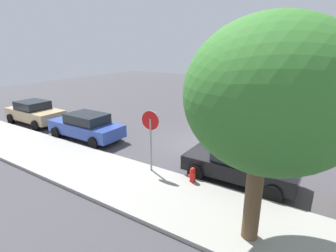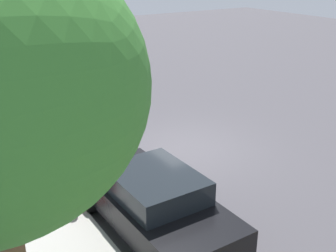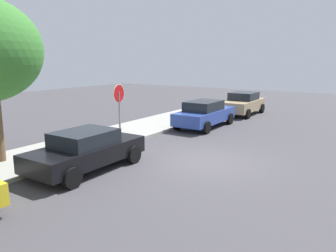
# 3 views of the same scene
# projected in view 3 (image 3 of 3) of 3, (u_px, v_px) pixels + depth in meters

# --- Properties ---
(ground_plane) EXTENTS (60.00, 60.00, 0.00)m
(ground_plane) POSITION_uv_depth(u_px,v_px,m) (204.00, 161.00, 12.14)
(ground_plane) COLOR #423F44
(sidewalk_curb) EXTENTS (32.00, 3.11, 0.14)m
(sidewalk_curb) POSITION_uv_depth(u_px,v_px,m) (98.00, 140.00, 15.06)
(sidewalk_curb) COLOR #9E9B93
(sidewalk_curb) RESTS_ON ground_plane
(stop_sign) EXTENTS (0.80, 0.12, 2.67)m
(stop_sign) POSITION_uv_depth(u_px,v_px,m) (119.00, 103.00, 14.20)
(stop_sign) COLOR gray
(stop_sign) RESTS_ON ground_plane
(parked_car_black) EXTENTS (4.22, 2.01, 1.37)m
(parked_car_black) POSITION_uv_depth(u_px,v_px,m) (86.00, 150.00, 11.05)
(parked_car_black) COLOR black
(parked_car_black) RESTS_ON ground_plane
(parked_car_blue) EXTENTS (4.49, 1.96, 1.48)m
(parked_car_blue) POSITION_uv_depth(u_px,v_px,m) (205.00, 114.00, 18.18)
(parked_car_blue) COLOR #2D479E
(parked_car_blue) RESTS_ON ground_plane
(parked_car_tan) EXTENTS (4.24, 2.03, 1.51)m
(parked_car_tan) POSITION_uv_depth(u_px,v_px,m) (243.00, 103.00, 22.44)
(parked_car_tan) COLOR tan
(parked_car_tan) RESTS_ON ground_plane
(fire_hydrant) EXTENTS (0.30, 0.22, 0.72)m
(fire_hydrant) POSITION_uv_depth(u_px,v_px,m) (90.00, 146.00, 12.92)
(fire_hydrant) COLOR red
(fire_hydrant) RESTS_ON ground_plane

